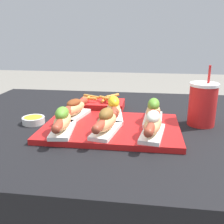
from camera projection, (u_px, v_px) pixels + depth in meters
patio_table at (117, 205)px, 1.07m from camera, size 1.32×0.96×0.73m
serving_tray at (111, 128)px, 0.87m from camera, size 0.45×0.30×0.02m
hot_dog_0 at (62, 121)px, 0.80m from camera, size 0.08×0.20×0.08m
hot_dog_1 at (106, 122)px, 0.80m from camera, size 0.09×0.20×0.08m
hot_dog_2 at (153, 124)px, 0.77m from camera, size 0.08×0.20×0.08m
hot_dog_3 at (74, 109)px, 0.94m from camera, size 0.09×0.20×0.07m
hot_dog_4 at (114, 109)px, 0.93m from camera, size 0.08×0.20×0.08m
hot_dog_5 at (153, 111)px, 0.90m from camera, size 0.07×0.20×0.08m
sauce_bowl at (33, 120)px, 0.94m from camera, size 0.08×0.08×0.02m
drink_cup at (202, 104)px, 0.91m from camera, size 0.10×0.10×0.21m
fries_basket at (101, 105)px, 1.10m from camera, size 0.19×0.13×0.06m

